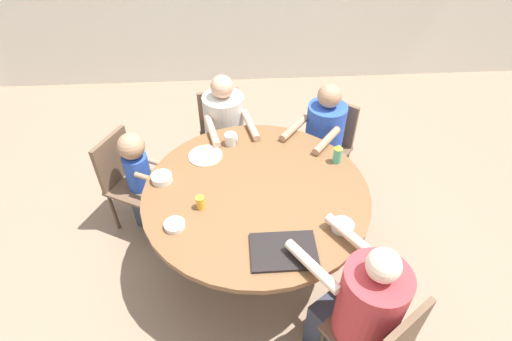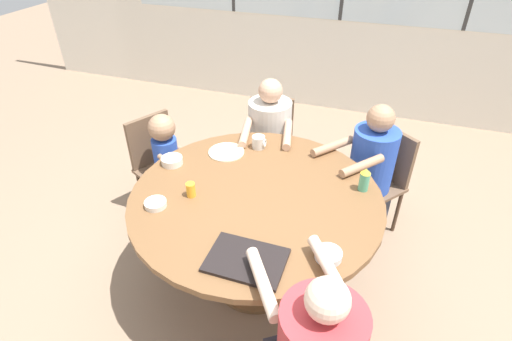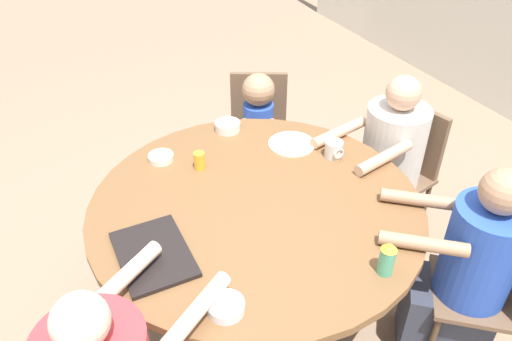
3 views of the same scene
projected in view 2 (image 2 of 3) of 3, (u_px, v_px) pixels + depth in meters
ground_plane at (256, 279)px, 2.88m from camera, size 16.00×16.00×0.00m
dining_table at (256, 211)px, 2.52m from camera, size 1.55×1.55×0.77m
chair_for_woman_green_shirt at (271, 139)px, 3.53m from camera, size 0.48×0.48×0.85m
chair_for_man_teal_shirt at (381, 173)px, 3.10m from camera, size 0.56×0.56×0.85m
chair_for_toddler at (158, 158)px, 3.27m from camera, size 0.54×0.54×0.85m
person_woman_green_shirt at (269, 150)px, 3.40m from camera, size 0.48×0.70×1.11m
person_man_teal_shirt at (365, 181)px, 3.03m from camera, size 0.62×0.66×1.12m
person_toddler at (169, 169)px, 3.20m from camera, size 0.40×0.33×0.95m
food_tray_dark at (246, 260)px, 1.99m from camera, size 0.39×0.28×0.02m
coffee_mug at (259, 142)px, 2.87m from camera, size 0.10×0.09×0.09m
sippy_cup at (365, 179)px, 2.44m from camera, size 0.06×0.06×0.16m
juice_glass at (191, 190)px, 2.41m from camera, size 0.06×0.06×0.09m
bowl_white_shallow at (328, 255)px, 2.01m from camera, size 0.14×0.14×0.04m
bowl_cereal at (172, 161)px, 2.71m from camera, size 0.14×0.14×0.05m
bowl_fruit at (156, 204)px, 2.34m from camera, size 0.13×0.13×0.03m
plate_tortillas at (226, 152)px, 2.84m from camera, size 0.25×0.25×0.01m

